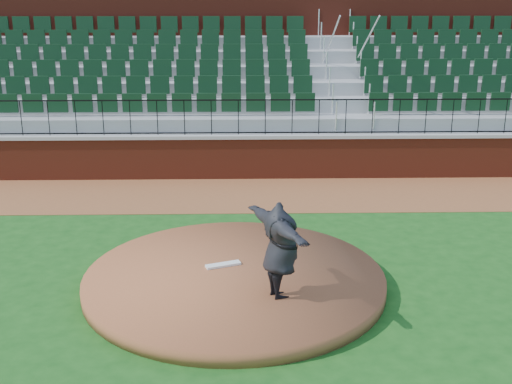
# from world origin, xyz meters

# --- Properties ---
(ground) EXTENTS (90.00, 90.00, 0.00)m
(ground) POSITION_xyz_m (0.00, 0.00, 0.00)
(ground) COLOR #164D16
(ground) RESTS_ON ground
(warning_track) EXTENTS (34.00, 3.20, 0.01)m
(warning_track) POSITION_xyz_m (0.00, 5.40, 0.01)
(warning_track) COLOR brown
(warning_track) RESTS_ON ground
(field_wall) EXTENTS (34.00, 0.35, 1.20)m
(field_wall) POSITION_xyz_m (0.00, 7.00, 0.60)
(field_wall) COLOR maroon
(field_wall) RESTS_ON ground
(wall_cap) EXTENTS (34.00, 0.45, 0.10)m
(wall_cap) POSITION_xyz_m (0.00, 7.00, 1.25)
(wall_cap) COLOR #B7B7B7
(wall_cap) RESTS_ON field_wall
(wall_railing) EXTENTS (34.00, 0.05, 1.00)m
(wall_railing) POSITION_xyz_m (0.00, 7.00, 1.80)
(wall_railing) COLOR black
(wall_railing) RESTS_ON wall_cap
(seating_stands) EXTENTS (34.00, 5.10, 4.60)m
(seating_stands) POSITION_xyz_m (0.00, 9.72, 2.30)
(seating_stands) COLOR gray
(seating_stands) RESTS_ON ground
(concourse_wall) EXTENTS (34.00, 0.50, 5.50)m
(concourse_wall) POSITION_xyz_m (0.00, 12.52, 2.75)
(concourse_wall) COLOR maroon
(concourse_wall) RESTS_ON ground
(pitchers_mound) EXTENTS (5.64, 5.64, 0.25)m
(pitchers_mound) POSITION_xyz_m (-0.45, -0.28, 0.12)
(pitchers_mound) COLOR brown
(pitchers_mound) RESTS_ON ground
(pitching_rubber) EXTENTS (0.70, 0.40, 0.05)m
(pitching_rubber) POSITION_xyz_m (-0.67, 0.10, 0.27)
(pitching_rubber) COLOR white
(pitching_rubber) RESTS_ON pitchers_mound
(pitcher) EXTENTS (1.37, 2.20, 1.74)m
(pitcher) POSITION_xyz_m (0.35, -1.22, 1.12)
(pitcher) COLOR black
(pitcher) RESTS_ON pitchers_mound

